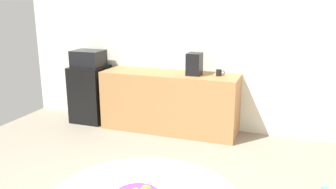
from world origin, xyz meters
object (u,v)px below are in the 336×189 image
(microwave, at_px, (88,58))
(coffee_maker, at_px, (194,64))
(mug_white, at_px, (219,73))
(mini_fridge, at_px, (90,94))

(microwave, distance_m, coffee_maker, 1.76)
(microwave, relative_size, coffee_maker, 1.50)
(mug_white, height_order, coffee_maker, coffee_maker)
(mini_fridge, bearing_deg, microwave, 180.00)
(microwave, height_order, coffee_maker, coffee_maker)
(microwave, bearing_deg, mug_white, 1.20)
(mini_fridge, height_order, coffee_maker, coffee_maker)
(mini_fridge, xyz_separation_m, microwave, (-0.00, 0.00, 0.59))
(microwave, relative_size, mug_white, 3.72)
(coffee_maker, bearing_deg, microwave, 180.00)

